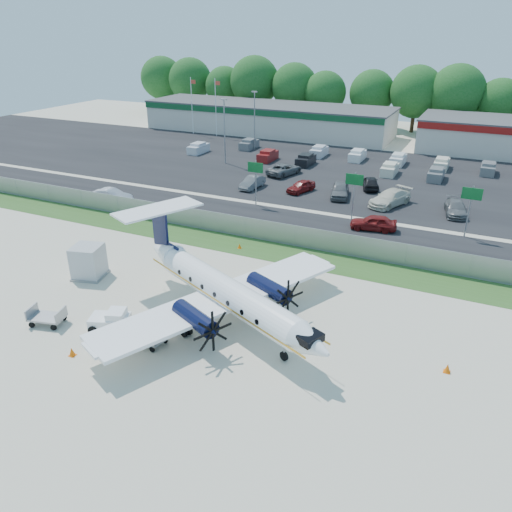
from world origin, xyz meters
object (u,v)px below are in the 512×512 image
at_px(aircraft, 224,291).
at_px(service_container, 89,262).
at_px(baggage_cart_far, 150,337).
at_px(pushback_tug, 111,320).
at_px(baggage_cart_near, 47,317).

bearing_deg(aircraft, service_container, 174.80).
relative_size(aircraft, baggage_cart_far, 8.33).
relative_size(aircraft, service_container, 6.54).
xyz_separation_m(aircraft, service_container, (-12.93, 1.18, -1.05)).
relative_size(pushback_tug, baggage_cart_near, 1.14).
distance_m(aircraft, baggage_cart_far, 5.65).
distance_m(aircraft, service_container, 13.02).
height_order(baggage_cart_near, baggage_cart_far, baggage_cart_near).
xyz_separation_m(aircraft, baggage_cart_near, (-10.58, -5.52, -1.71)).
bearing_deg(baggage_cart_near, aircraft, 27.56).
height_order(aircraft, pushback_tug, aircraft).
relative_size(baggage_cart_near, baggage_cart_far, 1.13).
distance_m(aircraft, baggage_cart_near, 12.05).
xyz_separation_m(pushback_tug, baggage_cart_far, (3.34, -0.38, -0.14)).
height_order(pushback_tug, baggage_cart_far, pushback_tug).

